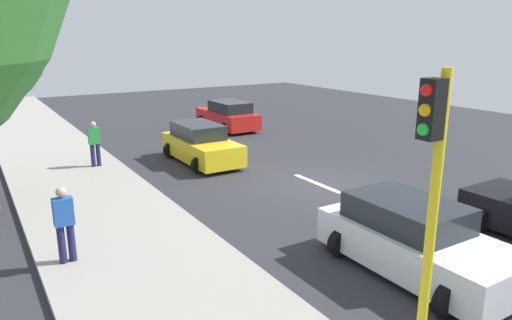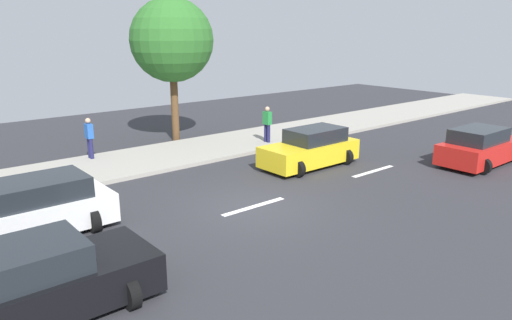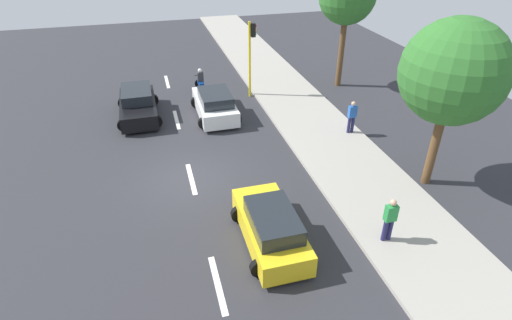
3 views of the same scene
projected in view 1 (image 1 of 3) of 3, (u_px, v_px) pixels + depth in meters
ground_plane at (317, 185)px, 16.04m from camera, size 40.00×60.00×0.10m
sidewalk at (110, 223)px, 12.43m from camera, size 4.00×60.00×0.15m
lane_stripe_far_north at (179, 127)px, 25.88m from camera, size 0.20×2.40×0.01m
lane_stripe_north at (232, 149)px, 20.95m from camera, size 0.20×2.40×0.01m
lane_stripe_mid at (317, 183)px, 16.02m from camera, size 0.20×2.40×0.01m
lane_stripe_south at (478, 249)px, 11.10m from camera, size 0.20×2.40×0.01m
car_white at (414, 240)px, 9.91m from camera, size 2.33×4.26×1.52m
car_red at (228, 116)px, 25.26m from camera, size 2.20×4.16×1.52m
car_yellow_cab at (201, 145)px, 18.61m from camera, size 2.14×4.14×1.52m
pedestrian_near_signal at (95, 142)px, 17.40m from camera, size 0.40×0.24×1.69m
pedestrian_by_tree at (64, 222)px, 9.94m from camera, size 0.40×0.24×1.69m
traffic_light_corner at (430, 190)px, 6.10m from camera, size 0.49×0.24×4.50m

